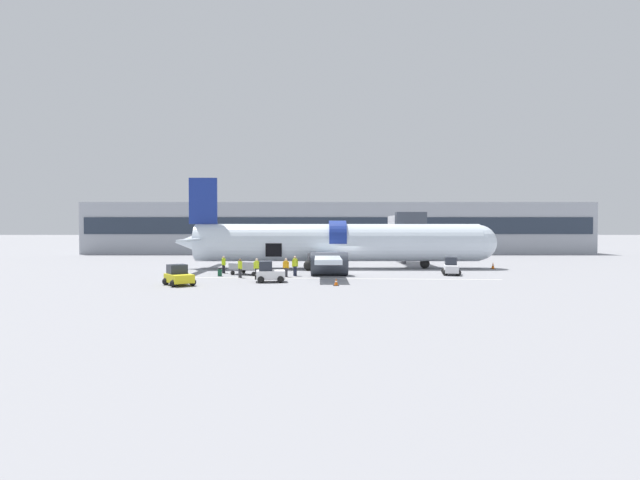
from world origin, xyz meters
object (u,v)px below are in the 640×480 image
ground_crew_helper (259,268)px  suitcase_on_tarmac_upright (222,273)px  baggage_tug_lead (271,273)px  ground_crew_supervisor (225,264)px  airplane (336,243)px  suitcase_on_tarmac_spare (271,273)px  ground_crew_loader_b (297,265)px  ground_crew_driver (288,267)px  baggage_tug_mid (180,276)px  ground_crew_loader_a (242,268)px  baggage_cart_loading (251,269)px  baggage_tug_rear (453,267)px

ground_crew_helper → suitcase_on_tarmac_upright: bearing=158.3°
baggage_tug_lead → ground_crew_helper: (-1.44, 3.39, 0.18)m
ground_crew_helper → ground_crew_supervisor: bearing=130.8°
airplane → suitcase_on_tarmac_spare: bearing=-123.4°
ground_crew_loader_b → ground_crew_driver: (-0.77, -0.92, -0.08)m
airplane → baggage_tug_mid: size_ratio=11.61×
ground_crew_loader_a → suitcase_on_tarmac_upright: (-2.07, 1.35, -0.58)m
ground_crew_supervisor → ground_crew_loader_b: bearing=-20.6°
ground_crew_helper → suitcase_on_tarmac_upright: 3.89m
ground_crew_driver → ground_crew_supervisor: (-6.33, 3.59, -0.00)m
baggage_cart_loading → suitcase_on_tarmac_upright: size_ratio=5.76×
baggage_tug_lead → suitcase_on_tarmac_spare: bearing=95.7°
baggage_tug_mid → suitcase_on_tarmac_spare: 9.15m
baggage_tug_rear → baggage_cart_loading: size_ratio=0.77×
baggage_tug_rear → ground_crew_loader_b: size_ratio=1.77×
ground_crew_driver → ground_crew_helper: (-2.53, -0.80, 0.02)m
ground_crew_loader_b → ground_crew_helper: 3.73m
baggage_tug_lead → ground_crew_loader_a: baggage_tug_lead is taller
ground_crew_loader_b → baggage_tug_mid: bearing=-139.1°
baggage_cart_loading → ground_crew_driver: ground_crew_driver is taller
airplane → baggage_cart_loading: size_ratio=8.26×
airplane → baggage_tug_rear: size_ratio=10.76×
ground_crew_driver → suitcase_on_tarmac_upright: ground_crew_driver is taller
baggage_cart_loading → ground_crew_helper: 3.07m
ground_crew_driver → suitcase_on_tarmac_upright: size_ratio=2.29×
ground_crew_loader_a → ground_crew_helper: 1.50m
baggage_tug_mid → suitcase_on_tarmac_spare: size_ratio=3.52×
baggage_tug_rear → ground_crew_supervisor: (-21.80, 1.40, 0.19)m
ground_crew_loader_b → ground_crew_supervisor: 7.59m
airplane → ground_crew_supervisor: size_ratio=20.81×
suitcase_on_tarmac_spare → baggage_tug_rear: bearing=7.2°
airplane → ground_crew_loader_b: airplane is taller
ground_crew_loader_b → suitcase_on_tarmac_upright: size_ratio=2.50×
ground_crew_supervisor → baggage_tug_rear: bearing=-3.7°
baggage_tug_mid → ground_crew_loader_a: 6.96m
airplane → suitcase_on_tarmac_spare: (-6.10, -9.24, -2.36)m
baggage_cart_loading → suitcase_on_tarmac_spare: baggage_cart_loading is taller
baggage_cart_loading → ground_crew_helper: size_ratio=2.45×
ground_crew_supervisor → ground_crew_helper: bearing=-49.2°
baggage_tug_lead → ground_crew_helper: 3.69m
airplane → ground_crew_supervisor: (-10.90, -5.71, -1.84)m
baggage_tug_mid → baggage_tug_lead: bearing=19.2°
baggage_tug_lead → suitcase_on_tarmac_spare: size_ratio=3.04×
airplane → suitcase_on_tarmac_upright: airplane is taller
ground_crew_loader_a → ground_crew_supervisor: bearing=118.0°
baggage_tug_rear → ground_crew_supervisor: bearing=176.3°
baggage_cart_loading → ground_crew_driver: 4.14m
suitcase_on_tarmac_upright → airplane: bearing=39.1°
baggage_tug_rear → suitcase_on_tarmac_upright: 21.64m
airplane → baggage_tug_mid: 20.24m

